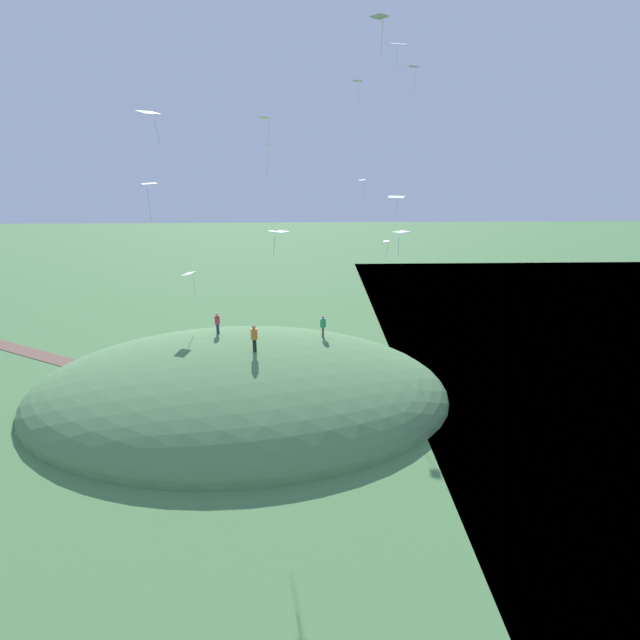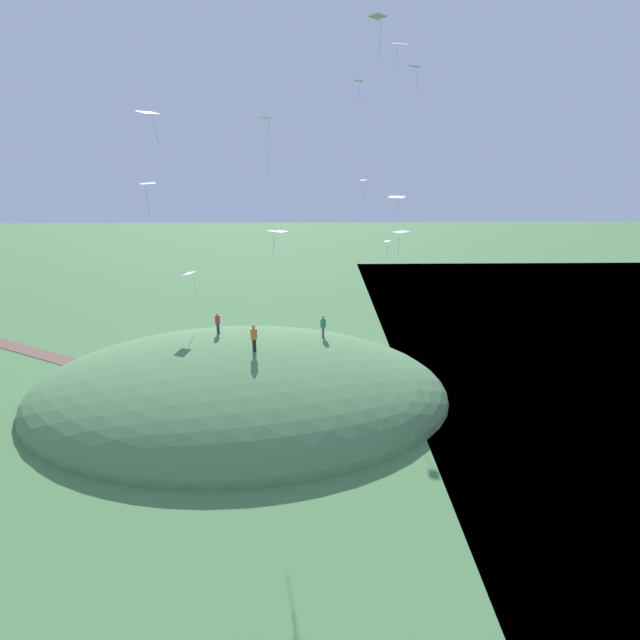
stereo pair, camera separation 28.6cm
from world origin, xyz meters
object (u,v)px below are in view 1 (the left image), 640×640
kite_5 (362,182)px  kite_12 (278,232)px  kite_4 (149,186)px  kite_7 (149,114)px  kite_10 (396,197)px  kite_2 (399,45)px  kite_11 (386,243)px  kite_6 (189,275)px  kite_1 (413,68)px  kite_0 (265,119)px  person_on_hilltop (323,324)px  person_watching_kites (254,335)px  kite_3 (380,19)px  person_walking_path (217,321)px  kite_8 (358,82)px  kite_9 (401,233)px  kite_13 (268,148)px

kite_5 → kite_12: 14.85m
kite_4 → kite_7: size_ratio=1.21×
kite_4 → kite_10: kite_4 is taller
kite_2 → kite_11: (-0.31, -3.29, -12.83)m
kite_2 → kite_6: 20.86m
kite_1 → kite_0: bearing=30.4°
person_on_hilltop → person_watching_kites: bearing=141.2°
person_watching_kites → kite_12: kite_12 is taller
kite_2 → kite_3: (2.64, 10.36, -0.76)m
person_watching_kites → kite_2: size_ratio=1.35×
kite_0 → kite_12: kite_0 is taller
kite_2 → kite_4: 18.54m
kite_0 → kite_5: kite_0 is taller
person_watching_kites → kite_11: size_ratio=1.36×
kite_1 → kite_3: bearing=73.8°
kite_1 → kite_11: size_ratio=1.28×
kite_2 → kite_12: bearing=34.3°
kite_6 → kite_2: bearing=172.8°
kite_5 → kite_10: 7.06m
person_watching_kites → kite_11: kite_11 is taller
kite_4 → person_on_hilltop: bearing=-127.9°
person_walking_path → kite_11: size_ratio=1.18×
person_watching_kites → kite_6: bearing=133.3°
person_watching_kites → kite_11: 12.98m
kite_6 → kite_10: bearing=178.3°
person_walking_path → kite_7: bearing=-94.5°
kite_2 → kite_11: size_ratio=1.01×
kite_8 → kite_9: (-1.96, 10.40, -9.75)m
person_walking_path → kite_3: (-9.60, 9.89, 16.92)m
kite_1 → person_watching_kites: bearing=43.3°
person_on_hilltop → person_walking_path: bearing=101.5°
kite_6 → kite_10: 16.06m
person_walking_path → kite_10: 15.41m
kite_0 → kite_7: kite_0 is taller
kite_6 → kite_7: 16.16m
kite_11 → kite_4: bearing=47.6°
kite_2 → person_walking_path: bearing=2.2°
kite_8 → kite_2: bearing=103.4°
kite_6 → person_on_hilltop: bearing=166.1°
kite_2 → kite_10: bearing=-111.9°
kite_3 → person_on_hilltop: bearing=-78.3°
kite_7 → kite_11: kite_7 is taller
kite_7 → kite_3: bearing=-179.7°
kite_7 → kite_13: 14.00m
kite_3 → kite_7: (10.04, 0.05, -3.72)m
kite_1 → kite_6: size_ratio=0.77×
kite_8 → kite_10: size_ratio=1.20×
kite_3 → kite_5: kite_3 is taller
kite_2 → kite_13: kite_2 is taller
kite_11 → kite_7: bearing=46.5°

